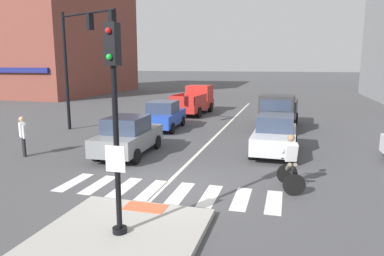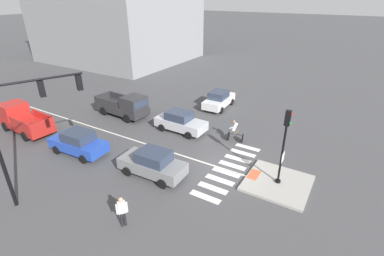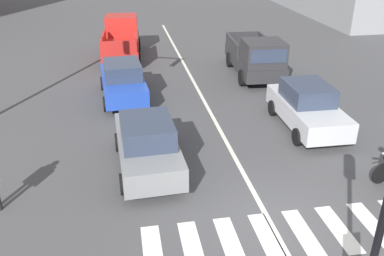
# 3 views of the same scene
# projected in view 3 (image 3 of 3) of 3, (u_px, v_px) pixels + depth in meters

# --- Properties ---
(ground_plane) EXTENTS (300.00, 300.00, 0.00)m
(ground_plane) POSITION_uv_depth(u_px,v_px,m) (279.00, 224.00, 10.33)
(ground_plane) COLOR #474749
(signal_pole) EXTENTS (0.44, 0.38, 4.46)m
(signal_pole) POSITION_uv_depth(u_px,v_px,m) (384.00, 219.00, 6.00)
(signal_pole) COLOR black
(signal_pole) RESTS_ON traffic_island
(crosswalk_stripe_a) EXTENTS (0.44, 1.80, 0.01)m
(crosswalk_stripe_a) POSITION_uv_depth(u_px,v_px,m) (153.00, 251.00, 9.43)
(crosswalk_stripe_a) COLOR silver
(crosswalk_stripe_a) RESTS_ON ground
(crosswalk_stripe_b) EXTENTS (0.44, 1.80, 0.01)m
(crosswalk_stripe_b) POSITION_uv_depth(u_px,v_px,m) (192.00, 247.00, 9.58)
(crosswalk_stripe_b) COLOR silver
(crosswalk_stripe_b) RESTS_ON ground
(crosswalk_stripe_c) EXTENTS (0.44, 1.80, 0.01)m
(crosswalk_stripe_c) POSITION_uv_depth(u_px,v_px,m) (230.00, 242.00, 9.72)
(crosswalk_stripe_c) COLOR silver
(crosswalk_stripe_c) RESTS_ON ground
(crosswalk_stripe_d) EXTENTS (0.44, 1.80, 0.01)m
(crosswalk_stripe_d) POSITION_uv_depth(u_px,v_px,m) (267.00, 237.00, 9.86)
(crosswalk_stripe_d) COLOR silver
(crosswalk_stripe_d) RESTS_ON ground
(crosswalk_stripe_e) EXTENTS (0.44, 1.80, 0.01)m
(crosswalk_stripe_e) POSITION_uv_depth(u_px,v_px,m) (303.00, 233.00, 10.01)
(crosswalk_stripe_e) COLOR silver
(crosswalk_stripe_e) RESTS_ON ground
(crosswalk_stripe_f) EXTENTS (0.44, 1.80, 0.01)m
(crosswalk_stripe_f) POSITION_uv_depth(u_px,v_px,m) (338.00, 229.00, 10.15)
(crosswalk_stripe_f) COLOR silver
(crosswalk_stripe_f) RESTS_ON ground
(crosswalk_stripe_g) EXTENTS (0.44, 1.80, 0.01)m
(crosswalk_stripe_g) POSITION_uv_depth(u_px,v_px,m) (372.00, 225.00, 10.29)
(crosswalk_stripe_g) COLOR silver
(crosswalk_stripe_g) RESTS_ON ground
(lane_centre_line) EXTENTS (0.14, 28.00, 0.01)m
(lane_centre_line) POSITION_uv_depth(u_px,v_px,m) (197.00, 88.00, 19.17)
(lane_centre_line) COLOR silver
(lane_centre_line) RESTS_ON ground
(car_grey_westbound_near) EXTENTS (1.97, 4.16, 1.64)m
(car_grey_westbound_near) POSITION_uv_depth(u_px,v_px,m) (147.00, 144.00, 12.41)
(car_grey_westbound_near) COLOR slate
(car_grey_westbound_near) RESTS_ON ground
(car_blue_westbound_far) EXTENTS (2.03, 4.19, 1.64)m
(car_blue_westbound_far) POSITION_uv_depth(u_px,v_px,m) (123.00, 80.00, 17.62)
(car_blue_westbound_far) COLOR #2347B7
(car_blue_westbound_far) RESTS_ON ground
(car_silver_eastbound_mid) EXTENTS (1.90, 4.13, 1.64)m
(car_silver_eastbound_mid) POSITION_uv_depth(u_px,v_px,m) (307.00, 107.00, 15.03)
(car_silver_eastbound_mid) COLOR silver
(car_silver_eastbound_mid) RESTS_ON ground
(pickup_truck_charcoal_eastbound_far) EXTENTS (2.28, 5.20, 2.08)m
(pickup_truck_charcoal_eastbound_far) POSITION_uv_depth(u_px,v_px,m) (256.00, 58.00, 20.08)
(pickup_truck_charcoal_eastbound_far) COLOR #2D2D30
(pickup_truck_charcoal_eastbound_far) RESTS_ON ground
(pickup_truck_red_westbound_distant) EXTENTS (2.28, 5.20, 2.08)m
(pickup_truck_red_westbound_distant) POSITION_uv_depth(u_px,v_px,m) (121.00, 39.00, 23.54)
(pickup_truck_red_westbound_distant) COLOR red
(pickup_truck_red_westbound_distant) RESTS_ON ground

